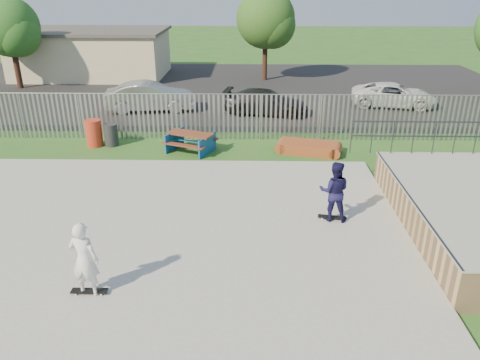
{
  "coord_description": "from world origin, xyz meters",
  "views": [
    {
      "loc": [
        3.16,
        -10.53,
        6.57
      ],
      "look_at": [
        2.89,
        2.0,
        1.1
      ],
      "focal_mm": 35.0,
      "sensor_mm": 36.0,
      "label": 1
    }
  ],
  "objects_px": {
    "picnic_table": "(191,142)",
    "tree_left": "(9,27)",
    "funbox": "(309,148)",
    "skater_navy": "(334,191)",
    "trash_bin_grey": "(111,135)",
    "tree_mid": "(266,19)",
    "trash_bin_red": "(94,133)",
    "car_white": "(394,95)",
    "car_silver": "(150,97)",
    "car_dark": "(266,102)",
    "skater_white": "(84,259)"
  },
  "relations": [
    {
      "from": "picnic_table",
      "to": "car_silver",
      "type": "height_order",
      "value": "car_silver"
    },
    {
      "from": "car_silver",
      "to": "car_dark",
      "type": "distance_m",
      "value": 6.1
    },
    {
      "from": "car_white",
      "to": "skater_navy",
      "type": "distance_m",
      "value": 14.42
    },
    {
      "from": "car_silver",
      "to": "skater_white",
      "type": "distance_m",
      "value": 15.81
    },
    {
      "from": "trash_bin_red",
      "to": "funbox",
      "type": "bearing_deg",
      "value": -4.19
    },
    {
      "from": "car_dark",
      "to": "car_silver",
      "type": "bearing_deg",
      "value": 95.28
    },
    {
      "from": "trash_bin_red",
      "to": "car_silver",
      "type": "xyz_separation_m",
      "value": [
        1.26,
        5.56,
        0.22
      ]
    },
    {
      "from": "tree_mid",
      "to": "picnic_table",
      "type": "bearing_deg",
      "value": -103.21
    },
    {
      "from": "tree_left",
      "to": "car_silver",
      "type": "bearing_deg",
      "value": -29.51
    },
    {
      "from": "picnic_table",
      "to": "tree_mid",
      "type": "height_order",
      "value": "tree_mid"
    },
    {
      "from": "skater_navy",
      "to": "picnic_table",
      "type": "bearing_deg",
      "value": -42.45
    },
    {
      "from": "funbox",
      "to": "skater_navy",
      "type": "height_order",
      "value": "skater_navy"
    },
    {
      "from": "trash_bin_red",
      "to": "car_white",
      "type": "relative_size",
      "value": 0.25
    },
    {
      "from": "car_silver",
      "to": "car_white",
      "type": "bearing_deg",
      "value": -92.19
    },
    {
      "from": "trash_bin_red",
      "to": "trash_bin_grey",
      "type": "height_order",
      "value": "trash_bin_red"
    },
    {
      "from": "skater_white",
      "to": "car_silver",
      "type": "bearing_deg",
      "value": -73.94
    },
    {
      "from": "trash_bin_red",
      "to": "car_dark",
      "type": "xyz_separation_m",
      "value": [
        7.34,
        5.07,
        0.09
      ]
    },
    {
      "from": "trash_bin_red",
      "to": "tree_mid",
      "type": "relative_size",
      "value": 0.19
    },
    {
      "from": "skater_navy",
      "to": "tree_left",
      "type": "bearing_deg",
      "value": -36.73
    },
    {
      "from": "trash_bin_grey",
      "to": "trash_bin_red",
      "type": "bearing_deg",
      "value": -175.06
    },
    {
      "from": "picnic_table",
      "to": "tree_left",
      "type": "xyz_separation_m",
      "value": [
        -12.27,
        11.47,
        3.33
      ]
    },
    {
      "from": "car_dark",
      "to": "skater_navy",
      "type": "height_order",
      "value": "skater_navy"
    },
    {
      "from": "trash_bin_grey",
      "to": "car_silver",
      "type": "distance_m",
      "value": 5.54
    },
    {
      "from": "trash_bin_grey",
      "to": "car_silver",
      "type": "xyz_separation_m",
      "value": [
        0.56,
        5.5,
        0.31
      ]
    },
    {
      "from": "funbox",
      "to": "car_dark",
      "type": "height_order",
      "value": "car_dark"
    },
    {
      "from": "trash_bin_grey",
      "to": "skater_navy",
      "type": "height_order",
      "value": "skater_navy"
    },
    {
      "from": "picnic_table",
      "to": "funbox",
      "type": "distance_m",
      "value": 4.79
    },
    {
      "from": "trash_bin_grey",
      "to": "tree_mid",
      "type": "height_order",
      "value": "tree_mid"
    },
    {
      "from": "skater_white",
      "to": "trash_bin_grey",
      "type": "bearing_deg",
      "value": -67.53
    },
    {
      "from": "funbox",
      "to": "trash_bin_grey",
      "type": "bearing_deg",
      "value": -170.67
    },
    {
      "from": "trash_bin_grey",
      "to": "skater_white",
      "type": "bearing_deg",
      "value": -77.24
    },
    {
      "from": "skater_navy",
      "to": "skater_white",
      "type": "bearing_deg",
      "value": 40.17
    },
    {
      "from": "car_white",
      "to": "tree_left",
      "type": "distance_m",
      "value": 23.07
    },
    {
      "from": "car_dark",
      "to": "trash_bin_red",
      "type": "bearing_deg",
      "value": 134.56
    },
    {
      "from": "picnic_table",
      "to": "trash_bin_grey",
      "type": "xyz_separation_m",
      "value": [
        -3.42,
        0.64,
        0.07
      ]
    },
    {
      "from": "tree_left",
      "to": "skater_white",
      "type": "relative_size",
      "value": 3.15
    },
    {
      "from": "trash_bin_grey",
      "to": "car_dark",
      "type": "distance_m",
      "value": 8.32
    },
    {
      "from": "picnic_table",
      "to": "car_dark",
      "type": "distance_m",
      "value": 6.51
    },
    {
      "from": "car_silver",
      "to": "tree_left",
      "type": "height_order",
      "value": "tree_left"
    },
    {
      "from": "funbox",
      "to": "skater_navy",
      "type": "bearing_deg",
      "value": -75.72
    },
    {
      "from": "trash_bin_grey",
      "to": "picnic_table",
      "type": "bearing_deg",
      "value": -10.55
    },
    {
      "from": "trash_bin_red",
      "to": "car_white",
      "type": "bearing_deg",
      "value": 25.28
    },
    {
      "from": "trash_bin_grey",
      "to": "car_silver",
      "type": "bearing_deg",
      "value": 84.17
    },
    {
      "from": "picnic_table",
      "to": "skater_white",
      "type": "relative_size",
      "value": 1.29
    },
    {
      "from": "picnic_table",
      "to": "trash_bin_red",
      "type": "height_order",
      "value": "trash_bin_red"
    },
    {
      "from": "car_silver",
      "to": "picnic_table",
      "type": "bearing_deg",
      "value": -162.49
    },
    {
      "from": "funbox",
      "to": "tree_left",
      "type": "distance_m",
      "value": 20.89
    },
    {
      "from": "car_silver",
      "to": "tree_left",
      "type": "relative_size",
      "value": 0.83
    },
    {
      "from": "tree_mid",
      "to": "funbox",
      "type": "bearing_deg",
      "value": -84.44
    },
    {
      "from": "funbox",
      "to": "skater_navy",
      "type": "distance_m",
      "value": 5.98
    }
  ]
}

